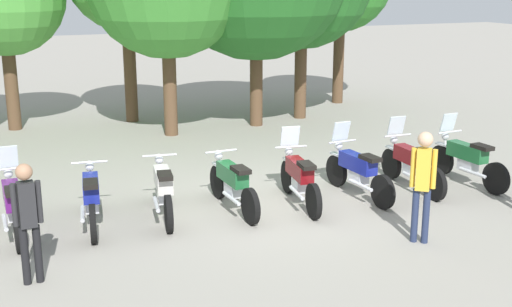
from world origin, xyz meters
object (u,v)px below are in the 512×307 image
object	(u,v)px
motorcycle_2	(163,189)
motorcycle_6	(411,163)
motorcycle_5	(357,170)
motorcycle_7	(467,159)
motorcycle_3	(233,183)
person_2	(423,178)
motorcycle_0	(13,204)
motorcycle_1	(91,197)
motorcycle_4	(299,177)
person_1	(28,214)

from	to	relation	value
motorcycle_2	motorcycle_6	xyz separation A→B (m)	(5.00, -0.33, 0.01)
motorcycle_5	motorcycle_7	bearing A→B (deg)	-96.81
motorcycle_3	motorcycle_7	bearing A→B (deg)	-95.26
motorcycle_5	person_2	distance (m)	2.49
motorcycle_0	motorcycle_2	xyz separation A→B (m)	(2.51, -0.11, -0.01)
motorcycle_1	motorcycle_7	size ratio (longest dim) A/B	1.00
motorcycle_4	person_2	world-z (taller)	person_2
motorcycle_7	motorcycle_2	bearing A→B (deg)	81.87
motorcycle_7	person_2	size ratio (longest dim) A/B	1.20
motorcycle_0	motorcycle_6	world-z (taller)	same
motorcycle_2	person_2	size ratio (longest dim) A/B	1.20
motorcycle_1	motorcycle_2	xyz separation A→B (m)	(1.25, -0.01, 0.00)
person_1	person_2	size ratio (longest dim) A/B	0.95
motorcycle_3	motorcycle_6	world-z (taller)	motorcycle_6
motorcycle_1	person_2	size ratio (longest dim) A/B	1.20
motorcycle_5	person_1	bearing A→B (deg)	100.79
person_2	motorcycle_2	bearing A→B (deg)	91.27
motorcycle_2	motorcycle_5	size ratio (longest dim) A/B	0.99
motorcycle_3	motorcycle_7	size ratio (longest dim) A/B	1.00
motorcycle_2	person_2	distance (m)	4.47
motorcycle_6	motorcycle_7	distance (m)	1.26
motorcycle_0	motorcycle_6	xyz separation A→B (m)	(7.51, -0.44, 0.00)
motorcycle_2	person_2	bearing A→B (deg)	-119.17
motorcycle_0	motorcycle_7	bearing A→B (deg)	-94.72
motorcycle_7	motorcycle_6	bearing A→B (deg)	79.18
motorcycle_1	motorcycle_6	size ratio (longest dim) A/B	1.00
motorcycle_3	motorcycle_5	bearing A→B (deg)	-95.86
motorcycle_3	motorcycle_1	bearing A→B (deg)	84.45
motorcycle_3	motorcycle_6	bearing A→B (deg)	-94.12
motorcycle_2	motorcycle_5	bearing A→B (deg)	-85.95
person_2	motorcycle_1	bearing A→B (deg)	99.35
motorcycle_3	motorcycle_6	size ratio (longest dim) A/B	1.00
motorcycle_6	motorcycle_1	bearing A→B (deg)	88.68
motorcycle_0	person_2	world-z (taller)	person_2
motorcycle_4	motorcycle_6	world-z (taller)	same
motorcycle_6	motorcycle_3	bearing A→B (deg)	89.25
motorcycle_5	motorcycle_6	world-z (taller)	same
motorcycle_7	person_1	bearing A→B (deg)	95.83
motorcycle_6	person_1	size ratio (longest dim) A/B	1.27
person_1	motorcycle_0	bearing A→B (deg)	-179.99
motorcycle_6	person_2	bearing A→B (deg)	149.48
motorcycle_1	motorcycle_3	distance (m)	2.50
motorcycle_5	person_2	bearing A→B (deg)	169.60
motorcycle_7	motorcycle_3	bearing A→B (deg)	82.59
motorcycle_4	person_2	distance (m)	2.66
motorcycle_4	person_2	xyz separation A→B (m)	(0.96, -2.42, 0.57)
motorcycle_1	person_1	xyz separation A→B (m)	(-1.13, -1.95, 0.51)
motorcycle_6	person_2	world-z (taller)	person_2
motorcycle_0	person_2	distance (m)	6.65
motorcycle_1	person_1	bearing A→B (deg)	158.08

